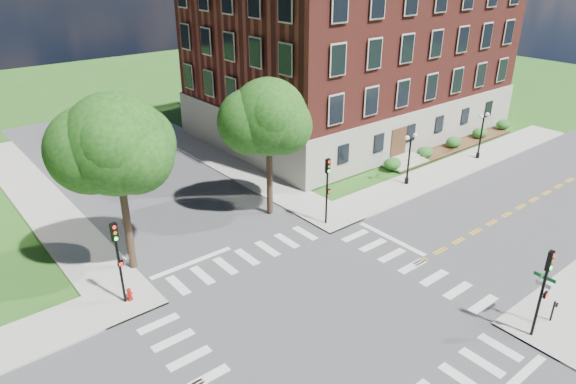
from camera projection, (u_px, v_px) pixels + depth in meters
ground at (325, 314)px, 27.02m from camera, size 160.00×160.00×0.00m
road_ew at (325, 314)px, 27.02m from camera, size 90.00×12.00×0.01m
road_ns at (325, 314)px, 27.02m from camera, size 12.00×90.00×0.01m
sidewalk_ne at (334, 162)px, 46.63m from camera, size 34.00×34.00×0.12m
crosswalk_east at (412, 266)px, 31.15m from camera, size 2.20×10.20×0.02m
stop_bar_east at (391, 239)px, 34.17m from camera, size 0.40×5.50×0.00m
main_building at (353, 50)px, 52.75m from camera, size 30.60×22.40×16.50m
shrub_row at (453, 149)px, 50.09m from camera, size 18.00×2.00×1.30m
tree_c at (116, 144)px, 27.65m from camera, size 5.69×5.69×10.66m
tree_d at (269, 117)px, 34.50m from camera, size 5.27×5.27×9.82m
traffic_signal_se at (544, 283)px, 24.07m from camera, size 0.34×0.38×4.80m
traffic_signal_ne at (327, 183)px, 34.65m from camera, size 0.35×0.39×4.80m
traffic_signal_nw at (118, 253)px, 26.51m from camera, size 0.36×0.41×4.80m
twin_lamp_west at (409, 156)px, 41.16m from camera, size 1.36×0.36×4.23m
twin_lamp_east at (481, 133)px, 46.47m from camera, size 1.36×0.36×4.23m
street_sign_pole at (542, 287)px, 25.31m from camera, size 1.10×1.10×3.10m
push_button_post at (553, 310)px, 26.05m from camera, size 0.14×0.21×1.20m
fire_hydrant at (129, 294)px, 27.80m from camera, size 0.35×0.35×0.75m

